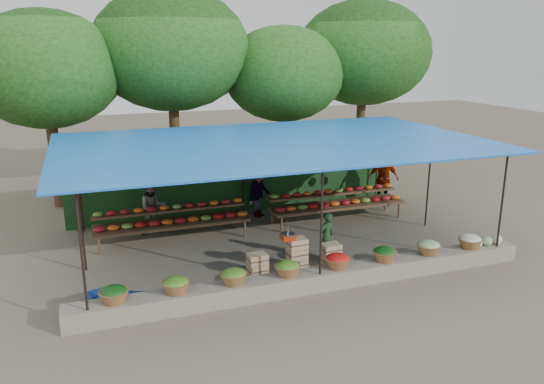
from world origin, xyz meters
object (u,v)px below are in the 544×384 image
object	(u,v)px
vendor_seated	(327,236)
blue_crate_front	(131,301)
crate_counter	(296,257)
weighing_scale	(288,236)
blue_crate_back	(101,297)

from	to	relation	value
vendor_seated	blue_crate_front	distance (m)	4.98
crate_counter	vendor_seated	xyz separation A→B (m)	(0.94, 0.29, 0.29)
crate_counter	weighing_scale	distance (m)	0.58
crate_counter	blue_crate_back	bearing A→B (deg)	-176.75
crate_counter	blue_crate_front	bearing A→B (deg)	-170.11
crate_counter	blue_crate_front	distance (m)	3.98
crate_counter	vendor_seated	bearing A→B (deg)	16.95
blue_crate_front	vendor_seated	bearing A→B (deg)	30.69
blue_crate_front	crate_counter	bearing A→B (deg)	29.29
blue_crate_front	blue_crate_back	size ratio (longest dim) A/B	1.09
weighing_scale	blue_crate_back	bearing A→B (deg)	-176.59
crate_counter	blue_crate_back	xyz separation A→B (m)	(-4.50, -0.26, -0.18)
blue_crate_back	weighing_scale	bearing A→B (deg)	-11.96
vendor_seated	blue_crate_front	xyz separation A→B (m)	(-4.86, -0.97, -0.46)
weighing_scale	blue_crate_front	size ratio (longest dim) A/B	0.73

